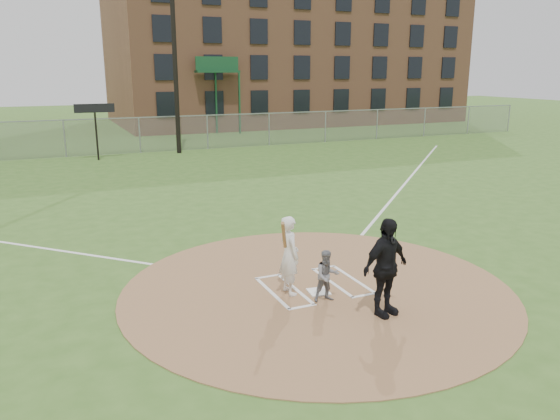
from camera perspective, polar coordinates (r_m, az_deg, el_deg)
name	(u,v)px	position (r m, az deg, el deg)	size (l,w,h in m)	color
ground	(317,289)	(11.97, 3.88, -8.24)	(140.00, 140.00, 0.00)	#386021
dirt_circle	(317,289)	(11.97, 3.88, -8.19)	(8.40, 8.40, 0.02)	#9D714A
home_plate	(319,292)	(11.75, 4.05, -8.51)	(0.43, 0.43, 0.03)	white
foul_line_first	(407,181)	(23.96, 13.14, 2.97)	(0.10, 24.00, 0.01)	white
catcher	(327,276)	(11.17, 4.94, -6.87)	(0.52, 0.41, 1.08)	slate
umpire	(385,267)	(10.57, 10.97, -5.90)	(1.13, 0.47, 1.92)	black
batters_boxes	(314,285)	(12.09, 3.55, -7.88)	(2.08, 1.88, 0.01)	white
batter_at_plate	(289,255)	(11.39, 0.97, -4.73)	(0.69, 0.99, 1.78)	white
outfield_fence	(140,135)	(32.39, -14.46, 7.61)	(56.08, 0.08, 2.03)	slate
brick_warehouse	(283,37)	(52.30, 0.28, 17.59)	(30.00, 17.17, 15.00)	#9F6344
light_pole	(174,32)	(31.66, -11.06, 17.79)	(1.20, 0.30, 12.22)	black
scoreboard_sign	(95,114)	(30.18, -18.78, 9.45)	(2.00, 0.10, 2.93)	black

